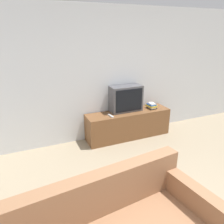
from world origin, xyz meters
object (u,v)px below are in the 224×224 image
object	(u,v)px
book_stack	(151,106)
remote_on_stand	(111,116)
tv_stand	(128,124)
television	(126,99)

from	to	relation	value
book_stack	remote_on_stand	bearing A→B (deg)	-175.08
tv_stand	remote_on_stand	xyz separation A→B (m)	(-0.44, -0.09, 0.30)
tv_stand	book_stack	size ratio (longest dim) A/B	7.85
tv_stand	remote_on_stand	size ratio (longest dim) A/B	9.34
television	remote_on_stand	size ratio (longest dim) A/B	3.45
book_stack	tv_stand	bearing A→B (deg)	179.01
television	book_stack	xyz separation A→B (m)	(0.57, -0.09, -0.21)
tv_stand	television	world-z (taller)	television
book_stack	remote_on_stand	size ratio (longest dim) A/B	1.19
book_stack	remote_on_stand	world-z (taller)	book_stack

